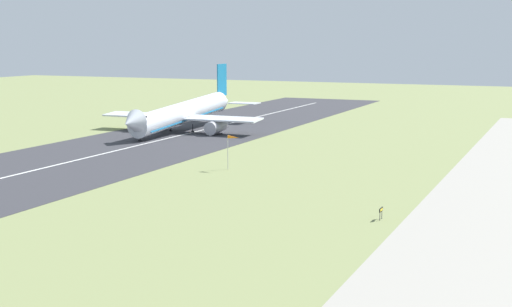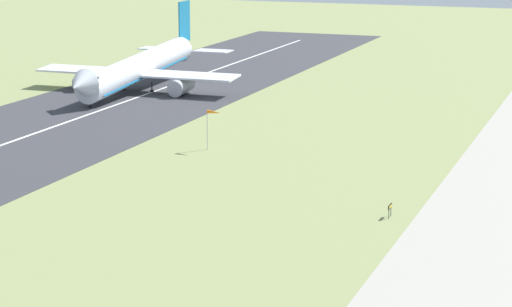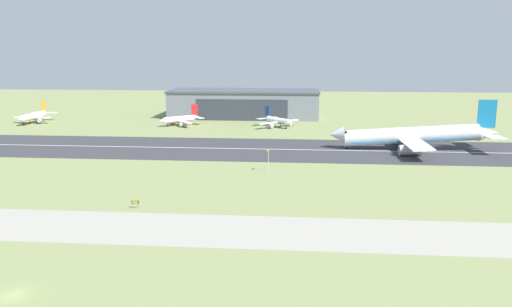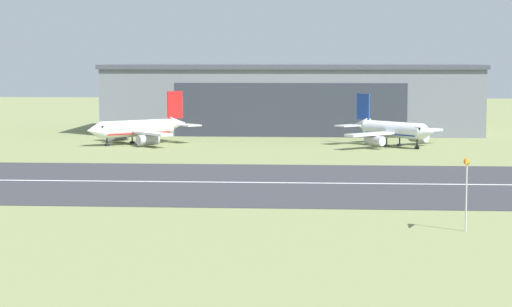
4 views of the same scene
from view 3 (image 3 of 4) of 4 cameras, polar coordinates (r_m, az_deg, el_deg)
name	(u,v)px [view 3 (image 3 of 4)]	position (r m, az deg, el deg)	size (l,w,h in m)	color
ground_plane	(138,190)	(128.02, -13.32, -4.04)	(640.35, 640.35, 0.00)	#7A8451
runway_strip	(187,148)	(179.88, -7.86, 0.65)	(400.35, 42.24, 0.06)	#333338
runway_centreline	(187,148)	(179.87, -7.86, 0.66)	(360.31, 0.70, 0.01)	silver
taxiway_road	(95,226)	(104.06, -17.95, -7.92)	(300.26, 17.93, 0.05)	gray
hangar_building	(245,104)	(262.55, -1.30, 5.73)	(77.37, 30.51, 14.20)	slate
airplane_landing	(411,136)	(182.40, 17.34, 1.95)	(58.32, 46.39, 17.70)	silver
airplane_parked_west	(278,121)	(227.13, 2.50, 3.75)	(19.78, 19.55, 9.14)	silver
airplane_parked_centre	(33,116)	(262.82, -24.12, 3.90)	(17.35, 24.98, 10.15)	white
airplane_parked_east	(180,120)	(235.17, -8.72, 3.86)	(20.09, 20.61, 9.46)	white
windsock_pole	(268,152)	(140.67, 1.32, 0.17)	(1.02, 2.70, 6.65)	#B7B7BC
runway_sign	(135,203)	(112.81, -13.65, -5.49)	(1.63, 0.13, 1.70)	#4C4C51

